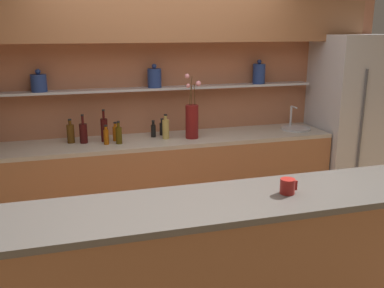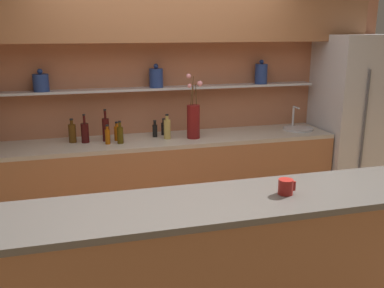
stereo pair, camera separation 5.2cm
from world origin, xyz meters
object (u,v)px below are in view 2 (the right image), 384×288
at_px(bottle_oil_2, 120,135).
at_px(bottle_wine_4, 106,129).
at_px(bottle_wine_6, 85,132).
at_px(bottle_sauce_7, 155,130).
at_px(bottle_spirit_0, 167,129).
at_px(refrigerator, 355,122).
at_px(flower_vase, 193,120).
at_px(bottle_sauce_8, 117,133).
at_px(bottle_sauce_3, 108,136).
at_px(sink_fixture, 298,128).
at_px(bottle_sauce_5, 164,128).
at_px(coffee_mug, 286,187).
at_px(bottle_spirit_1, 72,133).

xyz_separation_m(bottle_oil_2, bottle_wine_4, (-0.13, 0.13, 0.03)).
bearing_deg(bottle_wine_6, bottle_sauce_7, 4.00).
bearing_deg(bottle_spirit_0, refrigerator, -0.69).
bearing_deg(flower_vase, refrigerator, 0.43).
height_order(refrigerator, bottle_sauce_8, refrigerator).
bearing_deg(bottle_spirit_0, flower_vase, -8.66).
bearing_deg(bottle_sauce_8, bottle_sauce_3, -130.96).
xyz_separation_m(sink_fixture, bottle_sauce_5, (-1.50, 0.15, 0.05)).
height_order(bottle_wine_6, coffee_mug, bottle_wine_6).
distance_m(refrigerator, flower_vase, 1.93).
bearing_deg(bottle_oil_2, bottle_sauce_7, 24.58).
relative_size(bottle_spirit_0, bottle_wine_4, 0.79).
relative_size(bottle_wine_6, bottle_sauce_7, 1.63).
bearing_deg(bottle_wine_6, bottle_spirit_0, -4.22).
bearing_deg(sink_fixture, bottle_sauce_8, 178.92).
bearing_deg(bottle_sauce_5, refrigerator, -5.07).
relative_size(sink_fixture, coffee_mug, 2.95).
bearing_deg(bottle_sauce_5, bottle_sauce_8, -167.77).
xyz_separation_m(bottle_oil_2, bottle_sauce_5, (0.48, 0.23, -0.02)).
distance_m(bottle_wine_6, coffee_mug, 2.30).
bearing_deg(refrigerator, bottle_sauce_7, 176.62).
height_order(refrigerator, bottle_sauce_5, refrigerator).
distance_m(bottle_wine_4, bottle_sauce_8, 0.12).
bearing_deg(bottle_sauce_7, bottle_wine_4, -174.75).
bearing_deg(sink_fixture, coffee_mug, -120.66).
bearing_deg(bottle_sauce_7, flower_vase, -21.84).
xyz_separation_m(flower_vase, bottle_spirit_1, (-1.20, 0.14, -0.10)).
distance_m(refrigerator, sink_fixture, 0.70).
bearing_deg(bottle_sauce_5, bottle_oil_2, -154.41).
bearing_deg(bottle_sauce_7, coffee_mug, -77.75).
relative_size(sink_fixture, bottle_wine_6, 1.15).
bearing_deg(bottle_wine_6, bottle_sauce_5, 7.58).
bearing_deg(bottle_sauce_5, flower_vase, -37.93).
bearing_deg(bottle_spirit_1, bottle_sauce_7, 0.73).
xyz_separation_m(flower_vase, coffee_mug, (0.07, -1.89, -0.05)).
bearing_deg(bottle_oil_2, flower_vase, 1.68).
relative_size(bottle_sauce_3, coffee_mug, 1.72).
height_order(flower_vase, bottle_spirit_1, flower_vase).
distance_m(bottle_spirit_1, bottle_oil_2, 0.48).
bearing_deg(flower_vase, bottle_wine_4, 173.26).
bearing_deg(coffee_mug, bottle_sauce_7, 102.25).
bearing_deg(bottle_sauce_3, refrigerator, 0.65).
bearing_deg(bottle_sauce_3, bottle_sauce_7, 18.59).
bearing_deg(refrigerator, sink_fixture, 176.06).
distance_m(refrigerator, bottle_sauce_7, 2.31).
distance_m(bottle_spirit_0, bottle_wine_4, 0.61).
bearing_deg(bottle_wine_6, bottle_sauce_8, -0.09).
relative_size(bottle_spirit_0, bottle_oil_2, 1.13).
relative_size(bottle_spirit_1, bottle_wine_4, 0.74).
height_order(sink_fixture, bottle_wine_6, bottle_wine_6).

